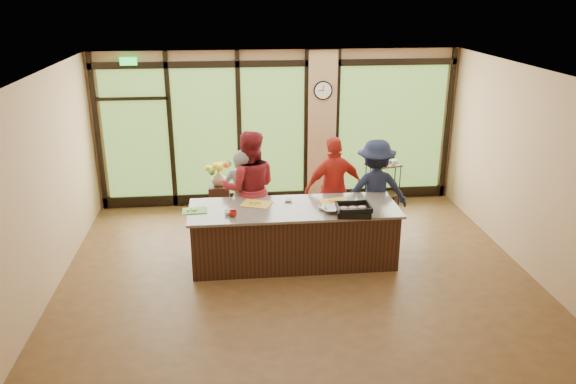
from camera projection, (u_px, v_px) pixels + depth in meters
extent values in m
plane|color=#50361C|center=(296.00, 270.00, 8.60)|extent=(7.00, 7.00, 0.00)
plane|color=white|center=(297.00, 72.00, 7.57)|extent=(7.00, 7.00, 0.00)
plane|color=tan|center=(278.00, 129.00, 10.89)|extent=(7.00, 0.00, 7.00)
plane|color=tan|center=(45.00, 186.00, 7.74)|extent=(0.00, 6.00, 6.00)
plane|color=tan|center=(527.00, 170.00, 8.43)|extent=(0.00, 6.00, 6.00)
cube|color=tan|center=(322.00, 128.00, 10.92)|extent=(0.55, 0.12, 3.00)
cube|color=black|center=(278.00, 64.00, 10.41)|extent=(6.90, 0.08, 0.12)
cube|color=black|center=(279.00, 196.00, 11.31)|extent=(6.90, 0.08, 0.20)
cube|color=#19D83F|center=(128.00, 61.00, 10.07)|extent=(0.30, 0.04, 0.14)
cube|color=#346523|center=(136.00, 135.00, 10.61)|extent=(1.20, 0.02, 2.50)
cube|color=#346523|center=(205.00, 133.00, 10.74)|extent=(1.20, 0.02, 2.50)
cube|color=#346523|center=(273.00, 132.00, 10.87)|extent=(1.20, 0.02, 2.50)
cube|color=#346523|center=(391.00, 129.00, 11.10)|extent=(2.10, 0.02, 2.50)
cube|color=black|center=(98.00, 134.00, 10.50)|extent=(0.08, 0.08, 3.00)
cube|color=black|center=(171.00, 132.00, 10.64)|extent=(0.08, 0.08, 3.00)
cube|color=black|center=(239.00, 130.00, 10.77)|extent=(0.08, 0.08, 3.00)
cube|color=black|center=(306.00, 129.00, 10.90)|extent=(0.08, 0.08, 3.00)
cube|color=black|center=(337.00, 128.00, 10.96)|extent=(0.08, 0.08, 3.00)
cube|color=black|center=(448.00, 125.00, 11.18)|extent=(0.08, 0.08, 3.00)
cube|color=black|center=(294.00, 236.00, 8.73)|extent=(3.10, 1.00, 0.88)
cube|color=slate|center=(294.00, 208.00, 8.57)|extent=(3.20, 1.10, 0.04)
cylinder|color=black|center=(323.00, 90.00, 10.60)|extent=(0.36, 0.04, 0.36)
cylinder|color=white|center=(323.00, 90.00, 10.58)|extent=(0.31, 0.01, 0.31)
cube|color=black|center=(323.00, 88.00, 10.56)|extent=(0.01, 0.00, 0.11)
cube|color=black|center=(321.00, 91.00, 10.57)|extent=(0.09, 0.00, 0.01)
imported|color=gray|center=(242.00, 198.00, 9.22)|extent=(0.68, 0.54, 1.65)
imported|color=maroon|center=(250.00, 188.00, 9.21)|extent=(0.97, 0.77, 1.94)
imported|color=red|center=(334.00, 189.00, 9.44)|extent=(1.12, 0.66, 1.79)
imported|color=#171C32|center=(375.00, 191.00, 9.39)|extent=(1.15, 0.68, 1.75)
cube|color=black|center=(353.00, 212.00, 8.27)|extent=(0.54, 0.44, 0.09)
imported|color=silver|center=(332.00, 210.00, 8.37)|extent=(0.30, 0.30, 0.07)
cube|color=green|center=(195.00, 211.00, 8.42)|extent=(0.38, 0.29, 0.01)
cube|color=gold|center=(257.00, 204.00, 8.68)|extent=(0.53, 0.47, 0.01)
cube|color=gold|center=(334.00, 202.00, 8.76)|extent=(0.49, 0.40, 0.01)
imported|color=white|center=(230.00, 212.00, 8.30)|extent=(0.22, 0.22, 0.05)
imported|color=white|center=(322.00, 208.00, 8.49)|extent=(0.16, 0.16, 0.04)
imported|color=white|center=(288.00, 200.00, 8.81)|extent=(0.12, 0.12, 0.03)
imported|color=#A91610|center=(233.00, 214.00, 8.20)|extent=(0.14, 0.14, 0.09)
cube|color=black|center=(220.00, 205.00, 10.18)|extent=(0.38, 0.38, 0.74)
imported|color=olive|center=(219.00, 178.00, 10.01)|extent=(0.34, 0.34, 0.28)
cube|color=black|center=(382.00, 195.00, 11.23)|extent=(0.72, 0.51, 0.03)
cube|color=black|center=(383.00, 165.00, 11.01)|extent=(0.72, 0.51, 0.03)
cylinder|color=black|center=(370.00, 187.00, 10.95)|extent=(0.02, 0.02, 0.84)
cylinder|color=black|center=(400.00, 185.00, 11.01)|extent=(0.02, 0.02, 0.84)
cylinder|color=black|center=(366.00, 181.00, 11.27)|extent=(0.02, 0.02, 0.84)
cylinder|color=black|center=(395.00, 180.00, 11.33)|extent=(0.02, 0.02, 0.84)
imported|color=silver|center=(373.00, 163.00, 10.97)|extent=(0.11, 0.11, 0.09)
imported|color=silver|center=(380.00, 162.00, 10.99)|extent=(0.11, 0.11, 0.09)
imported|color=silver|center=(387.00, 162.00, 11.00)|extent=(0.11, 0.11, 0.09)
imported|color=silver|center=(394.00, 162.00, 11.01)|extent=(0.11, 0.11, 0.09)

